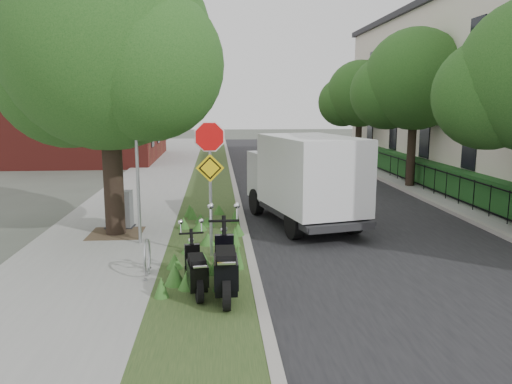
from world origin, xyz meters
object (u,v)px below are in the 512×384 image
(scooter_near, at_px, (196,275))
(sign_assembly, at_px, (210,161))
(utility_cabinet, at_px, (119,210))
(box_truck, at_px, (304,176))
(scooter_far, at_px, (226,274))

(scooter_near, bearing_deg, sign_assembly, 83.93)
(utility_cabinet, bearing_deg, box_truck, 3.47)
(scooter_near, bearing_deg, utility_cabinet, 114.21)
(sign_assembly, bearing_deg, scooter_near, -96.07)
(box_truck, bearing_deg, utility_cabinet, -176.53)
(sign_assembly, distance_m, scooter_far, 3.15)
(box_truck, distance_m, utility_cabinet, 5.42)
(sign_assembly, distance_m, utility_cabinet, 4.28)
(sign_assembly, xyz_separation_m, box_truck, (2.72, 3.24, -0.84))
(scooter_far, relative_size, utility_cabinet, 1.93)
(sign_assembly, relative_size, utility_cabinet, 3.07)
(box_truck, relative_size, utility_cabinet, 5.12)
(sign_assembly, height_order, box_truck, sign_assembly)
(scooter_far, xyz_separation_m, box_truck, (2.44, 5.85, 0.90))
(scooter_near, xyz_separation_m, scooter_far, (0.53, -0.25, 0.09))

